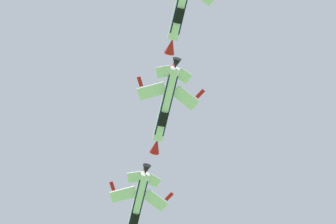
{
  "coord_description": "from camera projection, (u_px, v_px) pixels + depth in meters",
  "views": [
    {
      "loc": [
        -4.94,
        -0.21,
        1.99
      ],
      "look_at": [
        -24.25,
        40.68,
        116.42
      ],
      "focal_mm": 86.37,
      "sensor_mm": 36.0,
      "label": 1
    }
  ],
  "objects": [
    {
      "name": "fighter_jet_left_wing",
      "position": [
        137.0,
        207.0,
        131.8
      ],
      "size": [
        12.07,
        13.41,
        4.36
      ],
      "rotation": [
        0.0,
        -0.04,
        0.67
      ],
      "color": "white"
    },
    {
      "name": "fighter_jet_right_wing",
      "position": [
        166.0,
        106.0,
        123.9
      ],
      "size": [
        12.07,
        13.41,
        4.36
      ],
      "rotation": [
        0.0,
        -0.03,
        0.67
      ],
      "color": "white"
    },
    {
      "name": "fighter_jet_left_outer",
      "position": [
        182.0,
        2.0,
        116.85
      ],
      "size": [
        12.07,
        13.41,
        4.38
      ],
      "rotation": [
        0.0,
        -0.08,
        0.67
      ],
      "color": "white"
    }
  ]
}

